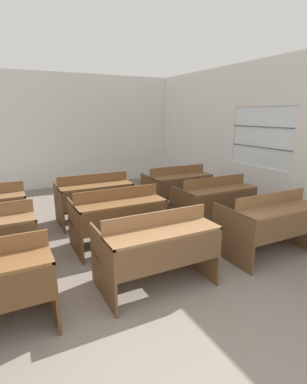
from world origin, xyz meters
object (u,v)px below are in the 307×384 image
at_px(bench_front_center, 156,247).
at_px(bench_second_center, 118,216).
at_px(bench_front_right, 269,222).
at_px(bench_third_right, 177,186).
at_px(bench_second_right, 214,200).
at_px(bench_third_center, 94,197).

height_order(bench_front_center, bench_second_center, same).
height_order(bench_front_right, bench_third_right, same).
height_order(bench_second_right, bench_third_center, same).
xyz_separation_m(bench_second_center, bench_third_right, (1.77, 1.20, 0.00)).
bearing_deg(bench_second_right, bench_front_center, -145.78).
xyz_separation_m(bench_second_center, bench_third_center, (-0.01, 1.19, 0.00)).
distance_m(bench_front_center, bench_third_center, 2.40).
relative_size(bench_front_right, bench_second_center, 1.00).
height_order(bench_front_right, bench_second_center, same).
distance_m(bench_front_right, bench_second_right, 1.21).
relative_size(bench_front_right, bench_second_right, 1.00).
height_order(bench_second_center, bench_second_right, same).
relative_size(bench_second_center, bench_second_right, 1.00).
distance_m(bench_front_center, bench_third_right, 2.98).
xyz_separation_m(bench_front_right, bench_second_right, (-0.01, 1.21, 0.00)).
bearing_deg(bench_third_center, bench_front_center, -89.50).
relative_size(bench_third_center, bench_third_right, 1.00).
bearing_deg(bench_second_center, bench_second_right, -0.38).
xyz_separation_m(bench_second_right, bench_third_right, (-0.01, 1.21, 0.00)).
height_order(bench_front_center, bench_second_right, same).
xyz_separation_m(bench_front_center, bench_third_right, (1.76, 2.41, 0.00)).
distance_m(bench_second_right, bench_third_center, 2.15).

